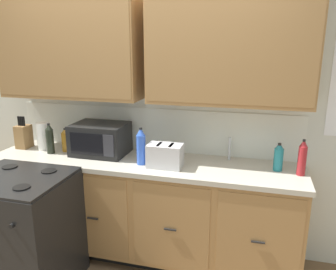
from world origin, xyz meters
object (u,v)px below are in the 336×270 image
Objects in this scene: bottle_dark at (50,139)px; bottle_red at (302,158)px; stove_range at (22,233)px; paper_towel_roll at (43,136)px; bottle_teal at (278,157)px; toaster at (165,156)px; knife_block at (24,136)px; microwave at (100,139)px; bottle_amber at (66,140)px; bottle_blue at (141,147)px.

bottle_dark is 0.98× the size of bottle_red.
paper_towel_roll is at bearing 107.68° from stove_range.
paper_towel_roll is 2.12m from bottle_teal.
knife_block is at bearing 174.07° from toaster.
bottle_dark is (-0.45, -0.10, -0.00)m from microwave.
bottle_amber is 0.81m from bottle_blue.
paper_towel_roll is at bearing -179.98° from bottle_teal.
stove_range is at bearing -146.61° from bottle_blue.
bottle_blue is at bearing -6.53° from knife_block.
bottle_amber is at bearing 171.07° from toaster.
bottle_red is (1.71, -0.07, -0.00)m from microwave.
toaster is at bearing -7.06° from paper_towel_roll.
knife_block is 0.36m from bottle_dark.
paper_towel_roll reaches higher than toaster.
stove_range is 3.39× the size of toaster.
bottle_red is at bearing 0.80° from bottle_dark.
microwave is 1.54m from bottle_teal.
bottle_blue is (0.79, -0.15, 0.04)m from bottle_amber.
bottle_blue is at bearing -10.63° from bottle_amber.
bottle_blue is (0.90, -0.06, 0.02)m from bottle_dark.
bottle_red reaches higher than bottle_amber.
paper_towel_roll is at bearing 172.94° from toaster.
bottle_dark is at bearing -139.96° from bottle_amber.
stove_range is 3.06× the size of knife_block.
knife_block is 1.19× the size of paper_towel_roll.
stove_range is at bearing -57.40° from knife_block.
bottle_teal reaches higher than stove_range.
stove_range is at bearing -81.52° from bottle_dark.
toaster is at bearing -5.93° from knife_block.
paper_towel_roll is 1.16× the size of bottle_teal.
bottle_dark is at bearing 176.49° from toaster.
bottle_amber is (-1.00, 0.16, 0.01)m from toaster.
microwave is 0.80m from knife_block.
toaster is 1.27× the size of bottle_amber.
knife_block reaches higher than paper_towel_roll.
bottle_dark reaches higher than paper_towel_roll.
bottle_dark is 2.16m from bottle_red.
paper_towel_roll is 0.93× the size of bottle_dark.
paper_towel_roll is 0.24m from bottle_amber.
bottle_teal is at bearing 9.88° from toaster.
bottle_blue reaches higher than bottle_teal.
knife_block is 0.45m from bottle_amber.
microwave is 0.68m from toaster.
bottle_teal reaches higher than bottle_amber.
bottle_amber is 1.89m from bottle_teal.
microwave is 0.58m from paper_towel_roll.
bottle_red is (2.29, -0.06, 0.01)m from paper_towel_roll.
toaster is at bearing -14.71° from microwave.
toaster is 0.89× the size of bottle_blue.
microwave is (0.36, 0.70, 0.60)m from stove_range.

